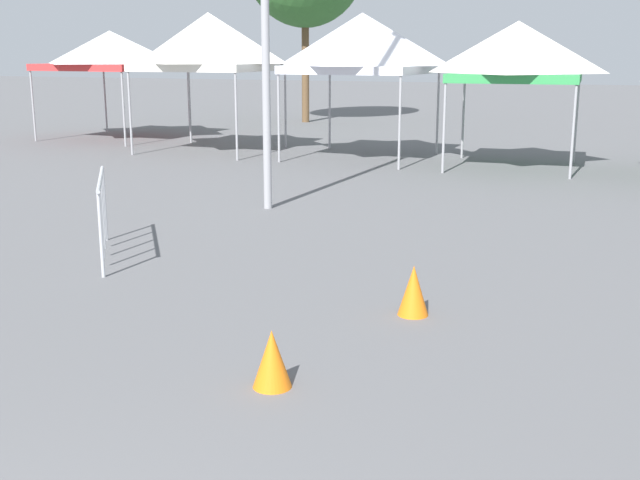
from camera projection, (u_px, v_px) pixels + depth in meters
canopy_tent_far_right at (110, 51)px, 24.38m from camera, size 3.62×3.62×3.29m
canopy_tent_behind_center at (209, 42)px, 21.16m from camera, size 3.35×3.35×3.68m
canopy_tent_center at (362, 43)px, 19.67m from camera, size 3.36×3.36×3.60m
canopy_tent_right_of_center at (517, 52)px, 18.04m from camera, size 3.07×3.07×3.34m
crowd_barrier_mid_lot at (102, 201)px, 10.33m from camera, size 1.28×1.72×1.08m
traffic_cone_lot_center at (413, 290)px, 8.13m from camera, size 0.32×0.32×0.53m
traffic_cone_near_barrier at (272, 359)px, 6.37m from camera, size 0.32×0.32×0.48m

